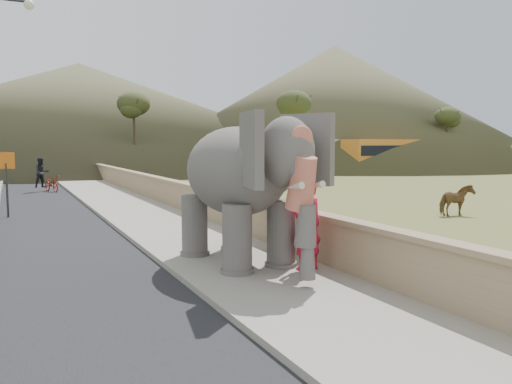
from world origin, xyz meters
TOP-DOWN VIEW (x-y plane):
  - ground at (0.00, 0.00)m, footprint 160.00×160.00m
  - walkway at (0.00, 10.00)m, footprint 3.00×120.00m
  - parapet at (1.65, 10.00)m, footprint 0.30×120.00m
  - signboard at (-4.50, 14.88)m, footprint 0.60×0.08m
  - cow at (10.56, 8.01)m, footprint 1.40×0.65m
  - distant_car at (17.97, 33.73)m, footprint 4.49×2.55m
  - bus_white at (25.66, 34.32)m, footprint 11.14×3.21m
  - bus_orange at (28.30, 31.25)m, footprint 11.15×3.25m
  - hill_right at (36.00, 52.00)m, footprint 56.00×56.00m
  - hill_far at (5.00, 70.00)m, footprint 80.00×80.00m
  - elephant_and_man at (0.02, 4.56)m, footprint 2.59×4.46m
  - motorcyclist at (-2.53, 24.86)m, footprint 1.53×1.86m
  - trees at (1.15, 28.79)m, footprint 48.58×43.30m

SIDE VIEW (x-z plane):
  - ground at x=0.00m, z-range 0.00..0.00m
  - walkway at x=0.00m, z-range 0.00..0.15m
  - parapet at x=1.65m, z-range 0.00..1.10m
  - cow at x=10.56m, z-range 0.00..1.17m
  - distant_car at x=17.97m, z-range 0.00..1.44m
  - motorcyclist at x=-2.53m, z-range -0.21..1.74m
  - bus_white at x=25.66m, z-range 0.00..3.10m
  - bus_orange at x=28.30m, z-range 0.00..3.10m
  - signboard at x=-4.50m, z-range 0.44..2.84m
  - elephant_and_man at x=0.02m, z-range 0.14..3.22m
  - trees at x=1.15m, z-range -0.45..7.73m
  - hill_far at x=5.00m, z-range 0.00..14.00m
  - hill_right at x=36.00m, z-range 0.00..16.00m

